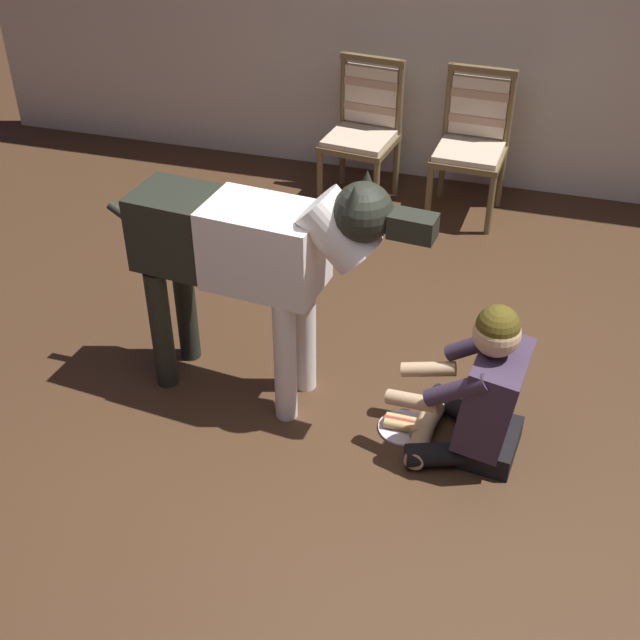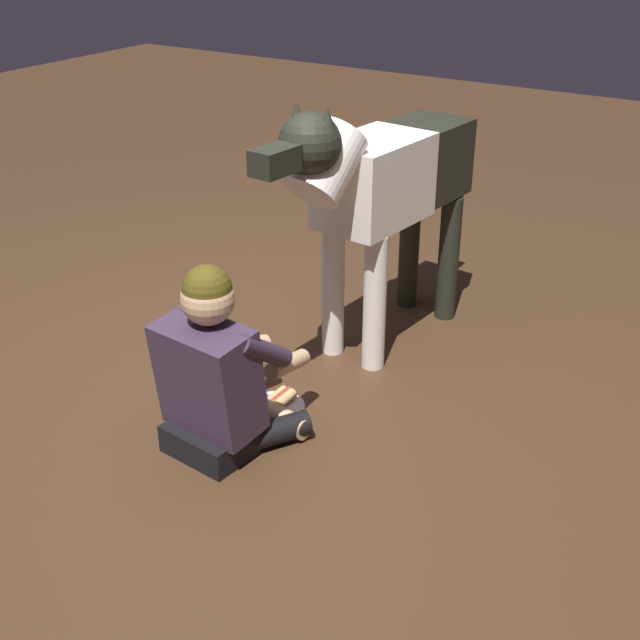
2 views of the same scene
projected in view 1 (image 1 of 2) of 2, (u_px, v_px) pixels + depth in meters
ground_plane at (365, 474)px, 3.90m from camera, size 14.08×14.08×0.00m
back_wall at (487, 1)px, 5.62m from camera, size 7.60×0.10×2.60m
dining_chair_left_of_pair at (364, 125)px, 5.84m from camera, size 0.51×0.51×0.98m
dining_chair_right_of_pair at (473, 137)px, 5.67m from camera, size 0.48×0.49×0.98m
person_sitting_on_floor at (481, 394)px, 3.84m from camera, size 0.64×0.58×0.82m
large_dog at (252, 251)px, 3.90m from camera, size 1.62×0.43×1.30m
hot_dog_on_plate at (404, 425)px, 4.13m from camera, size 0.25×0.25×0.06m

